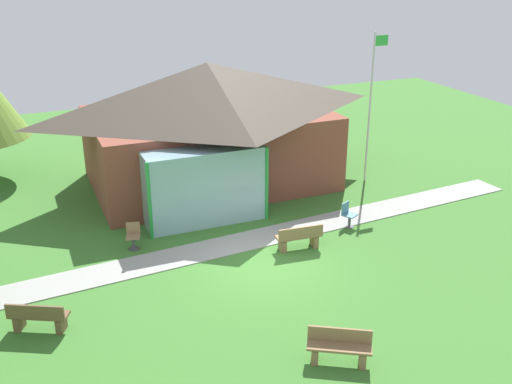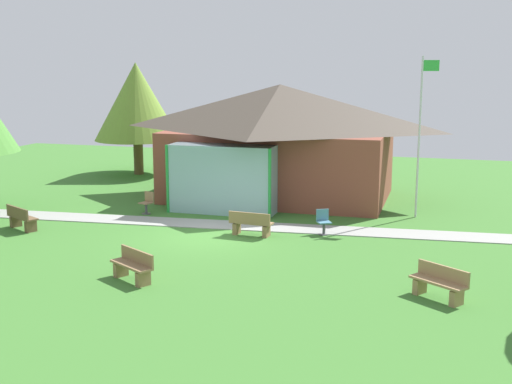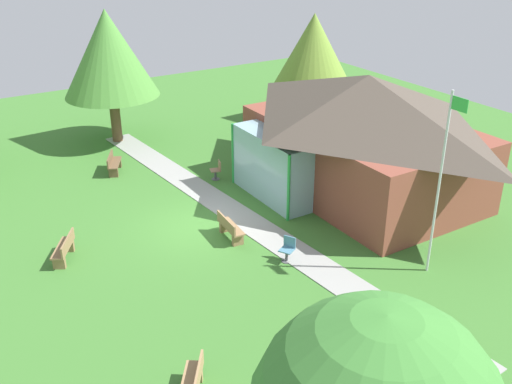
{
  "view_description": "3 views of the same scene",
  "coord_description": "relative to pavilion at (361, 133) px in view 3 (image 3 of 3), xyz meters",
  "views": [
    {
      "loc": [
        -6.53,
        -14.88,
        9.01
      ],
      "look_at": [
        0.6,
        2.19,
        1.47
      ],
      "focal_mm": 41.96,
      "sensor_mm": 36.0,
      "label": 1
    },
    {
      "loc": [
        7.66,
        -20.34,
        5.75
      ],
      "look_at": [
        0.98,
        2.5,
        1.13
      ],
      "focal_mm": 45.87,
      "sensor_mm": 36.0,
      "label": 2
    },
    {
      "loc": [
        17.7,
        -8.56,
        10.63
      ],
      "look_at": [
        0.53,
        2.12,
        1.1
      ],
      "focal_mm": 41.35,
      "sensor_mm": 36.0,
      "label": 3
    }
  ],
  "objects": [
    {
      "name": "bench_front_center",
      "position": [
        -0.9,
        -12.13,
        -2.17
      ],
      "size": [
        1.51,
        1.14,
        0.84
      ],
      "rotation": [
        0.0,
        0.0,
        2.61
      ],
      "color": "olive",
      "rests_on": "ground_plane"
    },
    {
      "name": "patio_chair_west",
      "position": [
        -4.13,
        -4.53,
        -2.16
      ],
      "size": [
        0.55,
        0.55,
        0.86
      ],
      "rotation": [
        0.0,
        0.0,
        2.85
      ],
      "color": "#8C6B4C",
      "rests_on": "ground_plane"
    },
    {
      "name": "tree_behind_pavilion_left",
      "position": [
        -8.75,
        4.09,
        1.3
      ],
      "size": [
        4.52,
        4.52,
        5.92
      ],
      "color": "brown",
      "rests_on": "ground_plane"
    },
    {
      "name": "bench_rear_near_path",
      "position": [
        0.78,
        -6.65,
        -2.17
      ],
      "size": [
        1.53,
        0.57,
        0.84
      ],
      "rotation": [
        0.0,
        0.0,
        6.2
      ],
      "color": "olive",
      "rests_on": "ground_plane"
    },
    {
      "name": "bench_lawn_far_right",
      "position": [
        7.09,
        -11.26,
        -2.17
      ],
      "size": [
        1.48,
        1.22,
        0.84
      ],
      "rotation": [
        0.0,
        0.0,
        2.53
      ],
      "color": "#9E7A51",
      "rests_on": "ground_plane"
    },
    {
      "name": "patio_chair_lawn_spare",
      "position": [
        3.13,
        -5.75,
        -2.16
      ],
      "size": [
        0.6,
        0.6,
        0.86
      ],
      "rotation": [
        0.0,
        0.0,
        3.64
      ],
      "color": "teal",
      "rests_on": "ground_plane"
    },
    {
      "name": "footpath",
      "position": [
        -0.6,
        -5.5,
        -2.56
      ],
      "size": [
        22.45,
        3.08,
        0.03
      ],
      "primitive_type": "cube",
      "rotation": [
        0.0,
        0.0,
        0.08
      ],
      "color": "#999993",
      "rests_on": "ground_plane"
    },
    {
      "name": "pavilion",
      "position": [
        0.0,
        0.0,
        0.0
      ],
      "size": [
        10.3,
        7.84,
        4.95
      ],
      "color": "brown",
      "rests_on": "ground_plane"
    },
    {
      "name": "ground_plane",
      "position": [
        -0.6,
        -7.13,
        -2.57
      ],
      "size": [
        44.0,
        44.0,
        0.0
      ],
      "primitive_type": "plane",
      "color": "#3D752D"
    },
    {
      "name": "bench_mid_left",
      "position": [
        -7.29,
        -8.14,
        -2.17
      ],
      "size": [
        1.53,
        1.08,
        0.84
      ],
      "rotation": [
        0.0,
        0.0,
        5.81
      ],
      "color": "brown",
      "rests_on": "ground_plane"
    },
    {
      "name": "tree_west_hedge",
      "position": [
        -11.13,
        -6.58,
        1.94
      ],
      "size": [
        4.68,
        4.68,
        6.64
      ],
      "color": "brown",
      "rests_on": "ground_plane"
    },
    {
      "name": "flagpole",
      "position": [
        6.11,
        -2.19,
        0.77
      ],
      "size": [
        0.64,
        0.08,
        6.09
      ],
      "color": "silver",
      "rests_on": "ground_plane"
    }
  ]
}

